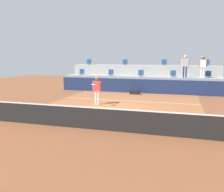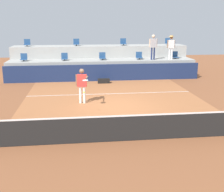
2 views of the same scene
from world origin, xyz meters
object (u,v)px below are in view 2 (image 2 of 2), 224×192
(stadium_chair_lower_far_left, at_px, (24,58))
(stadium_chair_lower_right, at_px, (139,56))
(spectator_leaning_on_rail, at_px, (153,45))
(equipment_bag, at_px, (104,81))
(stadium_chair_lower_left, at_px, (65,57))
(stadium_chair_upper_far_right, at_px, (168,42))
(stadium_chair_lower_center, at_px, (102,57))
(stadium_chair_lower_far_right, at_px, (175,56))
(stadium_chair_upper_left, at_px, (76,43))
(stadium_chair_upper_far_left, at_px, (27,43))
(stadium_chair_upper_right, at_px, (123,42))
(spectator_with_hat, at_px, (171,45))
(tennis_ball, at_px, (84,92))
(tennis_player, at_px, (82,82))

(stadium_chair_lower_far_left, bearing_deg, stadium_chair_lower_right, 0.00)
(spectator_leaning_on_rail, distance_m, equipment_bag, 4.52)
(stadium_chair_lower_right, height_order, equipment_bag, stadium_chair_lower_right)
(stadium_chair_lower_left, relative_size, equipment_bag, 0.68)
(stadium_chair_lower_right, relative_size, stadium_chair_upper_far_right, 1.00)
(stadium_chair_lower_center, xyz_separation_m, equipment_bag, (-0.11, -2.00, -1.31))
(stadium_chair_lower_far_right, xyz_separation_m, stadium_chair_upper_left, (-7.07, 1.80, 0.85))
(stadium_chair_lower_left, distance_m, stadium_chair_upper_left, 2.16)
(stadium_chair_upper_far_left, relative_size, stadium_chair_upper_left, 1.00)
(stadium_chair_lower_left, height_order, stadium_chair_lower_center, same)
(stadium_chair_upper_right, height_order, spectator_with_hat, spectator_with_hat)
(stadium_chair_lower_far_left, distance_m, stadium_chair_upper_far_left, 1.99)
(stadium_chair_lower_center, xyz_separation_m, stadium_chair_lower_right, (2.62, 0.00, 0.00))
(stadium_chair_upper_left, bearing_deg, stadium_chair_lower_left, -115.02)
(stadium_chair_upper_far_left, xyz_separation_m, equipment_bag, (5.27, -3.80, -2.16))
(stadium_chair_lower_far_right, height_order, stadium_chair_upper_far_left, stadium_chair_upper_far_left)
(stadium_chair_lower_left, relative_size, stadium_chair_lower_far_right, 1.00)
(equipment_bag, bearing_deg, spectator_leaning_on_rail, 23.96)
(stadium_chair_upper_far_right, height_order, equipment_bag, stadium_chair_upper_far_right)
(stadium_chair_lower_center, bearing_deg, spectator_leaning_on_rail, -6.23)
(stadium_chair_lower_left, distance_m, tennis_ball, 8.47)
(stadium_chair_lower_far_left, relative_size, equipment_bag, 0.68)
(stadium_chair_upper_far_left, distance_m, tennis_ball, 10.97)
(tennis_player, distance_m, tennis_ball, 1.85)
(stadium_chair_upper_right, relative_size, spectator_with_hat, 0.31)
(stadium_chair_upper_right, relative_size, tennis_ball, 7.65)
(stadium_chair_lower_far_left, distance_m, stadium_chair_lower_left, 2.73)
(stadium_chair_lower_far_right, bearing_deg, stadium_chair_upper_far_right, 89.19)
(stadium_chair_lower_far_left, relative_size, stadium_chair_lower_left, 1.00)
(spectator_leaning_on_rail, bearing_deg, stadium_chair_lower_right, 156.74)
(stadium_chair_lower_left, distance_m, equipment_bag, 3.48)
(stadium_chair_upper_far_right, bearing_deg, spectator_leaning_on_rail, -129.21)
(tennis_ball, bearing_deg, spectator_leaning_on_rail, 57.83)
(stadium_chair_lower_far_right, relative_size, tennis_player, 0.31)
(tennis_ball, bearing_deg, stadium_chair_lower_far_right, 51.00)
(equipment_bag, bearing_deg, stadium_chair_lower_far_left, 159.22)
(stadium_chair_lower_left, xyz_separation_m, stadium_chair_upper_far_left, (-2.75, 1.80, 0.85))
(stadium_chair_lower_center, distance_m, stadium_chair_upper_left, 2.68)
(tennis_ball, relative_size, equipment_bag, 0.09)
(spectator_with_hat, bearing_deg, tennis_ball, -128.31)
(stadium_chair_lower_right, distance_m, stadium_chair_upper_far_right, 3.33)
(stadium_chair_lower_left, distance_m, stadium_chair_upper_far_left, 3.39)
(stadium_chair_lower_right, relative_size, tennis_player, 0.31)
(stadium_chair_upper_left, height_order, spectator_with_hat, spectator_with_hat)
(stadium_chair_lower_center, relative_size, stadium_chair_upper_right, 1.00)
(stadium_chair_upper_left, bearing_deg, stadium_chair_upper_far_right, 0.00)
(stadium_chair_lower_center, bearing_deg, stadium_chair_lower_right, 0.00)
(stadium_chair_lower_far_left, height_order, stadium_chair_lower_center, same)
(stadium_chair_lower_far_right, distance_m, tennis_ball, 10.79)
(stadium_chair_lower_left, distance_m, spectator_with_hat, 7.49)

